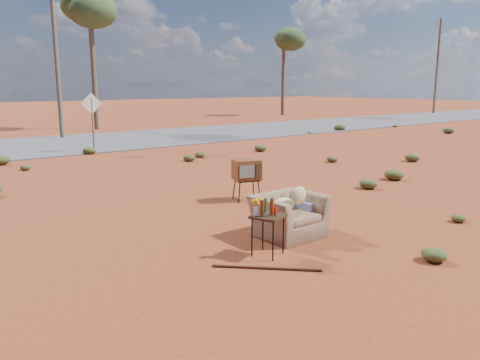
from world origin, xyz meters
TOP-DOWN VIEW (x-y plane):
  - ground at (0.00, 0.00)m, footprint 140.00×140.00m
  - highway at (0.00, 15.00)m, footprint 140.00×7.00m
  - armchair at (0.55, 0.34)m, footprint 1.27×0.82m
  - tv_unit at (1.43, 2.68)m, footprint 0.66×0.59m
  - side_table at (-0.44, -0.14)m, footprint 0.56×0.56m
  - rusty_bar at (-0.77, -0.56)m, footprint 1.11×1.07m
  - road_sign at (1.50, 12.00)m, footprint 0.78×0.06m
  - eucalyptus_center at (5.00, 21.00)m, footprint 3.20×3.20m
  - eucalyptus_right at (22.00, 24.00)m, footprint 3.20×3.20m
  - utility_pole_center at (2.00, 17.50)m, footprint 1.40×0.20m
  - utility_pole_east at (34.00, 17.50)m, footprint 1.40×0.20m
  - scrub_patch at (-0.82, 4.41)m, footprint 17.49×8.07m

SIDE VIEW (x-z plane):
  - ground at x=0.00m, z-range 0.00..0.00m
  - highway at x=0.00m, z-range 0.00..0.04m
  - rusty_bar at x=-0.77m, z-range 0.00..0.04m
  - scrub_patch at x=-0.82m, z-range -0.03..0.30m
  - armchair at x=0.55m, z-range -0.03..0.90m
  - side_table at x=-0.44m, z-range 0.20..1.07m
  - tv_unit at x=1.43m, z-range 0.22..1.11m
  - road_sign at x=1.50m, z-range 0.41..2.60m
  - utility_pole_center at x=2.00m, z-range 0.15..8.15m
  - utility_pole_east at x=34.00m, z-range 0.15..8.15m
  - eucalyptus_right at x=22.00m, z-range 2.39..9.49m
  - eucalyptus_center at x=5.00m, z-range 2.63..10.23m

